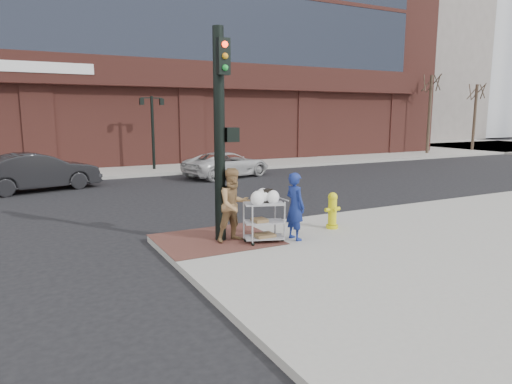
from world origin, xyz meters
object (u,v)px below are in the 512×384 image
sedan_dark (38,172)px  woman_blue (295,206)px  pedestrian_tan (234,205)px  traffic_signal_pole (221,129)px  minivan_white (227,164)px  fire_hydrant (332,210)px  lamp_post (153,124)px  utility_cart (264,218)px

sedan_dark → woman_blue: bearing=-171.3°
woman_blue → pedestrian_tan: (-1.38, 0.54, 0.06)m
traffic_signal_pole → minivan_white: (5.20, 11.30, -2.19)m
minivan_white → fire_hydrant: minivan_white is taller
lamp_post → pedestrian_tan: 15.68m
sedan_dark → utility_cart: size_ratio=3.77×
lamp_post → sedan_dark: size_ratio=0.83×
lamp_post → sedan_dark: bearing=-145.7°
lamp_post → pedestrian_tan: size_ratio=2.25×
lamp_post → woman_blue: bearing=-93.1°
sedan_dark → minivan_white: (8.75, 0.20, -0.15)m
traffic_signal_pole → minivan_white: size_ratio=1.08×
traffic_signal_pole → utility_cart: (0.84, -0.60, -2.10)m
utility_cart → pedestrian_tan: bearing=147.2°
pedestrian_tan → minivan_white: pedestrian_tan is taller
pedestrian_tan → fire_hydrant: 2.90m
woman_blue → utility_cart: bearing=72.9°
traffic_signal_pole → fire_hydrant: traffic_signal_pole is taller
lamp_post → pedestrian_tan: (-2.25, -15.44, -1.58)m
lamp_post → woman_blue: size_ratio=2.42×
lamp_post → minivan_white: lamp_post is taller
woman_blue → sedan_dark: bearing=17.5°
traffic_signal_pole → fire_hydrant: 3.80m
traffic_signal_pole → woman_blue: traffic_signal_pole is taller
utility_cart → sedan_dark: bearing=110.6°
sedan_dark → fire_hydrant: bearing=-164.5°
pedestrian_tan → sedan_dark: size_ratio=0.37×
traffic_signal_pole → minivan_white: 12.63m
minivan_white → fire_hydrant: (-2.10, -11.59, 0.00)m
woman_blue → fire_hydrant: 1.59m
traffic_signal_pole → lamp_post: bearing=80.8°
fire_hydrant → sedan_dark: bearing=120.3°
lamp_post → sedan_dark: lamp_post is taller
pedestrian_tan → fire_hydrant: size_ratio=1.82×
sedan_dark → utility_cart: bearing=-174.2°
pedestrian_tan → sedan_dark: bearing=103.2°
traffic_signal_pole → pedestrian_tan: size_ratio=2.81×
woman_blue → utility_cart: size_ratio=1.29×
pedestrian_tan → minivan_white: bearing=61.3°
sedan_dark → traffic_signal_pole: bearing=-177.0°
traffic_signal_pole → sedan_dark: (-3.55, 11.11, -2.03)m
pedestrian_tan → minivan_white: (4.97, 11.51, -0.39)m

